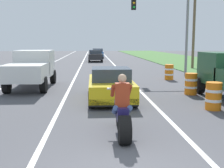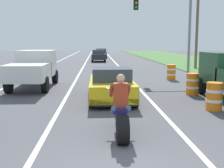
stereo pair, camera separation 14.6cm
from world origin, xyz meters
name	(u,v)px [view 1 (the left image)]	position (x,y,z in m)	size (l,w,h in m)	color
lane_stripe_left_solid	(36,71)	(-5.40, 20.00, 0.00)	(0.14, 120.00, 0.01)	white
lane_stripe_right_solid	(120,71)	(1.80, 20.00, 0.00)	(0.14, 120.00, 0.01)	white
lane_stripe_centre_dashed	(78,71)	(-1.80, 20.00, 0.00)	(0.14, 120.00, 0.01)	white
motorcycle_with_rider	(122,114)	(0.17, 2.50, 0.59)	(0.70, 2.21, 1.62)	black
sports_car_yellow	(110,85)	(0.18, 7.35, 0.63)	(1.84, 4.30, 1.37)	yellow
pickup_truck_left_lane_white	(32,67)	(-3.80, 10.78, 1.11)	(2.02, 4.80, 1.98)	silver
traffic_light_mast_near	(169,20)	(4.81, 15.55, 3.98)	(4.31, 0.34, 6.00)	gray
utility_pole_roadside	(194,22)	(8.68, 21.37, 4.29)	(0.24, 0.24, 8.58)	brown
construction_barrel_nearest	(214,96)	(3.76, 5.22, 0.50)	(0.58, 0.58, 1.00)	orange
construction_barrel_mid	(191,84)	(4.00, 8.30, 0.50)	(0.58, 0.58, 1.00)	orange
construction_barrel_far	(169,72)	(4.41, 13.67, 0.50)	(0.58, 0.58, 1.00)	orange
distant_car_far_ahead	(95,56)	(-0.20, 32.28, 0.77)	(1.80, 4.00, 1.50)	#262628
distant_car_further_ahead	(98,53)	(0.23, 40.94, 0.77)	(1.80, 4.00, 1.50)	#194C8C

